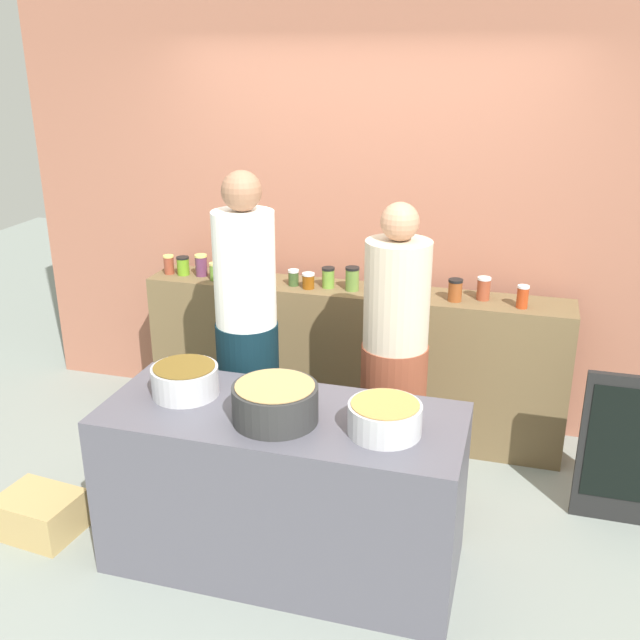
# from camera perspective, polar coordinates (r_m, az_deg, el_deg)

# --- Properties ---
(ground) EXTENTS (12.00, 12.00, 0.00)m
(ground) POSITION_cam_1_polar(r_m,az_deg,el_deg) (4.11, -1.40, -15.55)
(ground) COLOR gray
(storefront_wall) EXTENTS (4.80, 0.12, 3.00)m
(storefront_wall) POSITION_cam_1_polar(r_m,az_deg,el_deg) (4.80, 3.68, 9.53)
(storefront_wall) COLOR #9D604B
(storefront_wall) RESTS_ON ground
(display_shelf) EXTENTS (2.70, 0.36, 0.99)m
(display_shelf) POSITION_cam_1_polar(r_m,az_deg,el_deg) (4.78, 2.49, -3.18)
(display_shelf) COLOR brown
(display_shelf) RESTS_ON ground
(prep_table) EXTENTS (1.70, 0.70, 0.83)m
(prep_table) POSITION_cam_1_polar(r_m,az_deg,el_deg) (3.64, -2.91, -12.96)
(prep_table) COLOR #504F5A
(prep_table) RESTS_ON ground
(preserve_jar_0) EXTENTS (0.07, 0.07, 0.13)m
(preserve_jar_0) POSITION_cam_1_polar(r_m,az_deg,el_deg) (4.99, -11.67, 4.25)
(preserve_jar_0) COLOR brown
(preserve_jar_0) RESTS_ON display_shelf
(preserve_jar_1) EXTENTS (0.09, 0.09, 0.12)m
(preserve_jar_1) POSITION_cam_1_polar(r_m,az_deg,el_deg) (4.95, -10.60, 4.17)
(preserve_jar_1) COLOR #5E8E1E
(preserve_jar_1) RESTS_ON display_shelf
(preserve_jar_2) EXTENTS (0.08, 0.08, 0.14)m
(preserve_jar_2) POSITION_cam_1_polar(r_m,az_deg,el_deg) (4.91, -9.23, 4.23)
(preserve_jar_2) COLOR #5A2D4A
(preserve_jar_2) RESTS_ON display_shelf
(preserve_jar_3) EXTENTS (0.08, 0.08, 0.11)m
(preserve_jar_3) POSITION_cam_1_polar(r_m,az_deg,el_deg) (4.81, -8.13, 3.77)
(preserve_jar_3) COLOR olive
(preserve_jar_3) RESTS_ON display_shelf
(preserve_jar_4) EXTENTS (0.09, 0.09, 0.12)m
(preserve_jar_4) POSITION_cam_1_polar(r_m,az_deg,el_deg) (4.77, -6.46, 3.72)
(preserve_jar_4) COLOR #346026
(preserve_jar_4) RESTS_ON display_shelf
(preserve_jar_5) EXTENTS (0.08, 0.08, 0.12)m
(preserve_jar_5) POSITION_cam_1_polar(r_m,az_deg,el_deg) (4.75, -5.04, 3.72)
(preserve_jar_5) COLOR orange
(preserve_jar_5) RESTS_ON display_shelf
(preserve_jar_6) EXTENTS (0.07, 0.07, 0.10)m
(preserve_jar_6) POSITION_cam_1_polar(r_m,az_deg,el_deg) (4.65, -2.08, 3.32)
(preserve_jar_6) COLOR #365026
(preserve_jar_6) RESTS_ON display_shelf
(preserve_jar_7) EXTENTS (0.08, 0.08, 0.10)m
(preserve_jar_7) POSITION_cam_1_polar(r_m,az_deg,el_deg) (4.60, -0.91, 3.08)
(preserve_jar_7) COLOR brown
(preserve_jar_7) RESTS_ON display_shelf
(preserve_jar_8) EXTENTS (0.08, 0.08, 0.13)m
(preserve_jar_8) POSITION_cam_1_polar(r_m,az_deg,el_deg) (4.61, 0.64, 3.33)
(preserve_jar_8) COLOR olive
(preserve_jar_8) RESTS_ON display_shelf
(preserve_jar_9) EXTENTS (0.09, 0.09, 0.15)m
(preserve_jar_9) POSITION_cam_1_polar(r_m,az_deg,el_deg) (4.56, 2.57, 3.23)
(preserve_jar_9) COLOR olive
(preserve_jar_9) RESTS_ON display_shelf
(preserve_jar_10) EXTENTS (0.09, 0.09, 0.13)m
(preserve_jar_10) POSITION_cam_1_polar(r_m,az_deg,el_deg) (4.44, 10.47, 2.31)
(preserve_jar_10) COLOR brown
(preserve_jar_10) RESTS_ON display_shelf
(preserve_jar_11) EXTENTS (0.08, 0.08, 0.14)m
(preserve_jar_11) POSITION_cam_1_polar(r_m,az_deg,el_deg) (4.49, 12.60, 2.41)
(preserve_jar_11) COLOR brown
(preserve_jar_11) RESTS_ON display_shelf
(preserve_jar_12) EXTENTS (0.07, 0.07, 0.13)m
(preserve_jar_12) POSITION_cam_1_polar(r_m,az_deg,el_deg) (4.41, 15.48, 1.76)
(preserve_jar_12) COLOR #A93816
(preserve_jar_12) RESTS_ON display_shelf
(cooking_pot_left) EXTENTS (0.32, 0.32, 0.15)m
(cooking_pot_left) POSITION_cam_1_polar(r_m,az_deg,el_deg) (3.62, -10.45, -4.64)
(cooking_pot_left) COLOR #B7B7BC
(cooking_pot_left) RESTS_ON prep_table
(cooking_pot_center) EXTENTS (0.39, 0.39, 0.18)m
(cooking_pot_center) POSITION_cam_1_polar(r_m,az_deg,el_deg) (3.32, -3.52, -6.47)
(cooking_pot_center) COLOR #2D2D2D
(cooking_pot_center) RESTS_ON prep_table
(cooking_pot_right) EXTENTS (0.33, 0.33, 0.14)m
(cooking_pot_right) POSITION_cam_1_polar(r_m,az_deg,el_deg) (3.23, 5.06, -7.63)
(cooking_pot_right) COLOR #B7B7BC
(cooking_pot_right) RESTS_ON prep_table
(cook_with_tongs) EXTENTS (0.34, 0.34, 1.83)m
(cook_with_tongs) POSITION_cam_1_polar(r_m,az_deg,el_deg) (4.06, -5.65, -2.45)
(cook_with_tongs) COLOR black
(cook_with_tongs) RESTS_ON ground
(cook_in_cap) EXTENTS (0.36, 0.36, 1.70)m
(cook_in_cap) POSITION_cam_1_polar(r_m,az_deg,el_deg) (3.96, 5.78, -4.15)
(cook_in_cap) COLOR brown
(cook_in_cap) RESTS_ON ground
(bread_crate) EXTENTS (0.44, 0.35, 0.22)m
(bread_crate) POSITION_cam_1_polar(r_m,az_deg,el_deg) (4.25, -20.96, -13.92)
(bread_crate) COLOR tan
(bread_crate) RESTS_ON ground
(chalkboard_sign) EXTENTS (0.50, 0.05, 0.86)m
(chalkboard_sign) POSITION_cam_1_polar(r_m,az_deg,el_deg) (4.21, 22.84, -9.34)
(chalkboard_sign) COLOR black
(chalkboard_sign) RESTS_ON ground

